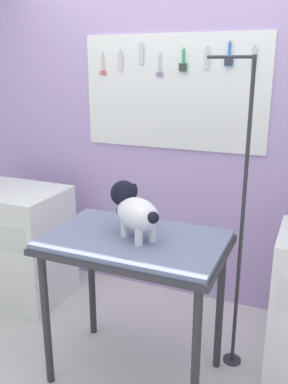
{
  "coord_description": "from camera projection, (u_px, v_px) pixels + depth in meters",
  "views": [
    {
      "loc": [
        0.94,
        -1.61,
        1.77
      ],
      "look_at": [
        0.12,
        0.33,
        1.12
      ],
      "focal_mm": 38.7,
      "sensor_mm": 36.0,
      "label": 1
    }
  ],
  "objects": [
    {
      "name": "rear_wall_panel",
      "position": [
        180.0,
        149.0,
        3.07
      ],
      "size": [
        4.0,
        0.11,
        2.3
      ],
      "color": "#B39AD0",
      "rests_on": "ground"
    },
    {
      "name": "grooming_table",
      "position": [
        135.0,
        253.0,
        2.25
      ],
      "size": [
        0.98,
        0.62,
        0.88
      ],
      "color": "#2D2D33",
      "rests_on": "ground"
    },
    {
      "name": "grooming_arm",
      "position": [
        240.0,
        234.0,
        2.33
      ],
      "size": [
        0.3,
        0.11,
        1.82
      ],
      "color": "#2D2D33",
      "rests_on": "ground"
    },
    {
      "name": "dog",
      "position": [
        134.0,
        209.0,
        2.19
      ],
      "size": [
        0.38,
        0.31,
        0.29
      ],
      "color": "white",
      "rests_on": "grooming_table"
    },
    {
      "name": "counter_left",
      "position": [
        14.0,
        243.0,
        3.22
      ],
      "size": [
        0.8,
        0.58,
        0.87
      ],
      "color": "white",
      "rests_on": "ground"
    }
  ]
}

